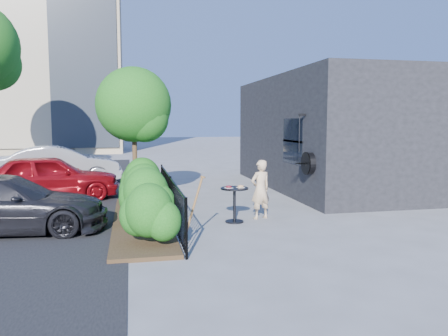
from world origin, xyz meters
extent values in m
plane|color=gray|center=(0.00, 0.00, 0.00)|extent=(120.00, 120.00, 0.00)
cube|color=black|center=(5.50, 4.50, 2.00)|extent=(6.00, 9.00, 4.00)
cube|color=black|center=(2.51, 2.40, 1.80)|extent=(0.04, 1.60, 1.40)
cube|color=black|center=(2.52, 2.40, 1.80)|extent=(0.05, 1.70, 0.06)
cylinder|color=black|center=(2.42, 0.90, 1.25)|extent=(0.18, 0.60, 0.60)
cylinder|color=black|center=(2.32, 0.90, 1.25)|extent=(0.03, 0.64, 0.64)
cube|color=black|center=(2.40, 1.40, 2.60)|extent=(0.25, 0.06, 0.06)
cylinder|color=black|center=(2.32, 1.40, 2.05)|extent=(0.02, 0.02, 1.05)
cylinder|color=black|center=(-1.50, -3.00, 0.55)|extent=(0.05, 0.05, 1.10)
cylinder|color=black|center=(-1.50, 0.00, 0.55)|extent=(0.05, 0.05, 1.10)
cylinder|color=black|center=(-1.50, 3.00, 0.55)|extent=(0.05, 0.05, 1.10)
cube|color=black|center=(-1.50, 0.00, 1.06)|extent=(0.03, 6.00, 0.03)
cube|color=black|center=(-1.50, 0.00, 0.10)|extent=(0.03, 6.00, 0.03)
cylinder|color=black|center=(-1.50, -2.90, 0.55)|extent=(0.02, 0.02, 1.04)
cylinder|color=black|center=(-1.50, -2.70, 0.55)|extent=(0.02, 0.02, 1.04)
cylinder|color=black|center=(-1.50, -2.50, 0.55)|extent=(0.02, 0.02, 1.04)
cylinder|color=black|center=(-1.50, -2.30, 0.55)|extent=(0.02, 0.02, 1.04)
cylinder|color=black|center=(-1.50, -2.10, 0.55)|extent=(0.02, 0.02, 1.04)
cylinder|color=black|center=(-1.50, -1.90, 0.55)|extent=(0.02, 0.02, 1.04)
cylinder|color=black|center=(-1.50, -1.70, 0.55)|extent=(0.02, 0.02, 1.04)
cylinder|color=black|center=(-1.50, -1.50, 0.55)|extent=(0.02, 0.02, 1.04)
cylinder|color=black|center=(-1.50, -1.30, 0.55)|extent=(0.02, 0.02, 1.04)
cylinder|color=black|center=(-1.50, -1.10, 0.55)|extent=(0.02, 0.02, 1.04)
cylinder|color=black|center=(-1.50, -0.90, 0.55)|extent=(0.02, 0.02, 1.04)
cylinder|color=black|center=(-1.50, -0.70, 0.55)|extent=(0.02, 0.02, 1.04)
cylinder|color=black|center=(-1.50, -0.50, 0.55)|extent=(0.02, 0.02, 1.04)
cylinder|color=black|center=(-1.50, -0.30, 0.55)|extent=(0.02, 0.02, 1.04)
cylinder|color=black|center=(-1.50, -0.10, 0.55)|extent=(0.02, 0.02, 1.04)
cylinder|color=black|center=(-1.50, 0.10, 0.55)|extent=(0.02, 0.02, 1.04)
cylinder|color=black|center=(-1.50, 0.30, 0.55)|extent=(0.02, 0.02, 1.04)
cylinder|color=black|center=(-1.50, 0.50, 0.55)|extent=(0.02, 0.02, 1.04)
cylinder|color=black|center=(-1.50, 0.70, 0.55)|extent=(0.02, 0.02, 1.04)
cylinder|color=black|center=(-1.50, 0.90, 0.55)|extent=(0.02, 0.02, 1.04)
cylinder|color=black|center=(-1.50, 1.10, 0.55)|extent=(0.02, 0.02, 1.04)
cylinder|color=black|center=(-1.50, 1.30, 0.55)|extent=(0.02, 0.02, 1.04)
cylinder|color=black|center=(-1.50, 1.50, 0.55)|extent=(0.02, 0.02, 1.04)
cylinder|color=black|center=(-1.50, 1.70, 0.55)|extent=(0.02, 0.02, 1.04)
cylinder|color=black|center=(-1.50, 1.90, 0.55)|extent=(0.02, 0.02, 1.04)
cylinder|color=black|center=(-1.50, 2.10, 0.55)|extent=(0.02, 0.02, 1.04)
cylinder|color=black|center=(-1.50, 2.30, 0.55)|extent=(0.02, 0.02, 1.04)
cylinder|color=black|center=(-1.50, 2.50, 0.55)|extent=(0.02, 0.02, 1.04)
cylinder|color=black|center=(-1.50, 2.70, 0.55)|extent=(0.02, 0.02, 1.04)
cylinder|color=black|center=(-1.50, 2.90, 0.55)|extent=(0.02, 0.02, 1.04)
cube|color=#382616|center=(-2.20, 0.00, 0.04)|extent=(1.30, 6.00, 0.08)
ellipsoid|color=#185C15|center=(-2.10, -2.20, 0.70)|extent=(1.10, 1.10, 1.24)
ellipsoid|color=#185C15|center=(-2.10, -0.60, 0.70)|extent=(1.10, 1.10, 1.24)
ellipsoid|color=#185C15|center=(-2.10, 0.90, 0.70)|extent=(1.10, 1.10, 1.24)
ellipsoid|color=#185C15|center=(-2.10, 2.30, 0.70)|extent=(1.10, 1.10, 1.24)
cylinder|color=#3F2B19|center=(-2.30, 2.80, 1.20)|extent=(0.14, 0.14, 2.40)
sphere|color=#185C15|center=(-2.30, 2.80, 2.84)|extent=(2.20, 2.20, 2.20)
sphere|color=#185C15|center=(-2.00, 2.60, 2.51)|extent=(1.43, 1.43, 1.43)
cylinder|color=black|center=(-0.02, -0.40, 0.82)|extent=(0.66, 0.66, 0.03)
cylinder|color=black|center=(-0.02, -0.40, 0.41)|extent=(0.07, 0.07, 0.80)
cylinder|color=black|center=(-0.02, -0.40, 0.02)|extent=(0.44, 0.44, 0.03)
cube|color=white|center=(-0.16, -0.41, 0.84)|extent=(0.20, 0.20, 0.01)
cube|color=white|center=(0.13, -0.40, 0.84)|extent=(0.20, 0.20, 0.01)
torus|color=#4E0D1C|center=(-0.16, -0.41, 0.87)|extent=(0.15, 0.15, 0.05)
torus|color=#BF7D51|center=(0.13, -0.40, 0.87)|extent=(0.15, 0.15, 0.05)
imported|color=#D1AF87|center=(0.70, -0.14, 0.73)|extent=(0.62, 0.49, 1.47)
cylinder|color=brown|center=(-1.22, -1.95, 0.73)|extent=(0.40, 0.05, 1.19)
cube|color=gray|center=(-1.40, -1.95, 0.10)|extent=(0.10, 0.18, 0.25)
cylinder|color=brown|center=(-1.03, -1.95, 1.31)|extent=(0.10, 0.10, 0.06)
imported|color=maroon|center=(-4.88, 3.72, 0.71)|extent=(4.35, 2.24, 1.41)
imported|color=#A1A1A5|center=(-5.08, 7.22, 0.74)|extent=(4.70, 2.31, 1.48)
imported|color=black|center=(-5.11, -0.31, 0.63)|extent=(4.38, 1.93, 1.25)
camera|label=1|loc=(-2.42, -10.38, 2.39)|focal=35.00mm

